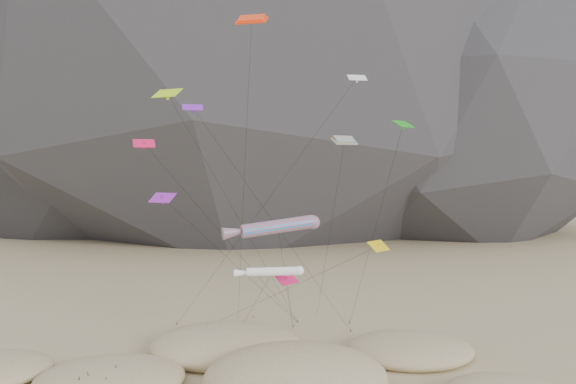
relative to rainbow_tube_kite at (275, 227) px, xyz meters
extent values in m
ellipsoid|color=black|center=(6.20, 102.22, 47.96)|extent=(191.54, 147.29, 156.00)
ellipsoid|color=#2B2B30|center=(-38.80, 110.22, 31.96)|extent=(136.20, 127.83, 116.00)
ellipsoid|color=black|center=(54.20, 97.22, 25.96)|extent=(130.55, 126.41, 100.00)
ellipsoid|color=#CCB789|center=(-13.53, -4.96, -11.49)|extent=(11.94, 10.15, 2.44)
ellipsoid|color=#CCB789|center=(1.13, -7.23, -11.03)|extent=(14.52, 12.34, 4.48)
ellipsoid|color=#CCB789|center=(-4.47, 2.14, -11.32)|extent=(14.21, 12.08, 3.21)
ellipsoid|color=#CCB789|center=(12.51, -0.24, -11.50)|extent=(11.80, 10.03, 2.43)
ellipsoid|color=black|center=(-13.64, -6.31, -11.24)|extent=(2.99, 2.56, 0.90)
ellipsoid|color=black|center=(-12.11, -5.69, -11.34)|extent=(2.26, 1.93, 0.68)
ellipsoid|color=black|center=(2.98, -7.65, -11.04)|extent=(2.38, 2.03, 0.71)
ellipsoid|color=black|center=(-5.11, 4.17, -11.04)|extent=(3.19, 2.73, 0.96)
ellipsoid|color=black|center=(-2.29, 0.14, -11.14)|extent=(2.69, 2.30, 0.81)
ellipsoid|color=black|center=(12.94, 1.71, -11.34)|extent=(2.21, 1.89, 0.66)
ellipsoid|color=black|center=(10.10, 0.58, -11.44)|extent=(2.32, 1.99, 0.70)
ellipsoid|color=black|center=(-22.87, -1.59, -11.54)|extent=(2.59, 2.22, 0.78)
cylinder|color=#3F2D1E|center=(-7.19, 9.58, -11.89)|extent=(0.08, 0.08, 0.30)
cylinder|color=#3F2D1E|center=(-1.49, 13.66, -11.89)|extent=(0.08, 0.08, 0.30)
cylinder|color=#3F2D1E|center=(3.40, 11.21, -11.89)|extent=(0.08, 0.08, 0.30)
cylinder|color=#3F2D1E|center=(2.71, 9.61, -11.89)|extent=(0.08, 0.08, 0.30)
cylinder|color=#3F2D1E|center=(8.58, 7.37, -11.89)|extent=(0.08, 0.08, 0.30)
cylinder|color=#3F2D1E|center=(-7.00, 10.24, -11.89)|extent=(0.08, 0.08, 0.30)
cylinder|color=#3F2D1E|center=(9.09, 10.43, -11.89)|extent=(0.08, 0.08, 0.30)
cylinder|color=#3F2D1E|center=(-9.98, 11.66, -11.89)|extent=(0.08, 0.08, 0.30)
cylinder|color=#FD4A1A|center=(0.31, 0.07, 0.04)|extent=(6.93, 2.68, 1.93)
sphere|color=#FD4A1A|center=(3.59, 0.80, 0.31)|extent=(1.30, 1.30, 1.30)
cone|color=#FD4A1A|center=(-3.31, -0.74, -0.30)|extent=(2.97, 1.69, 1.39)
cylinder|color=black|center=(1.47, 4.77, -6.00)|extent=(2.35, 9.43, 12.10)
cylinder|color=white|center=(-0.54, -5.90, -2.89)|extent=(4.29, 2.03, 0.98)
sphere|color=white|center=(1.48, -6.59, -2.72)|extent=(0.72, 0.72, 0.72)
cone|color=white|center=(-2.76, -5.15, -3.10)|extent=(1.85, 1.14, 0.73)
cylinder|color=black|center=(-1.99, 0.73, -7.47)|extent=(2.92, 13.30, 9.17)
cube|color=#FC350D|center=(-2.06, -1.88, 17.77)|extent=(2.87, 1.90, 0.79)
cube|color=#FC350D|center=(-2.06, -1.88, 17.98)|extent=(2.41, 1.54, 0.77)
cylinder|color=black|center=(-2.65, 5.65, 2.86)|extent=(1.21, 15.09, 29.83)
cube|color=#FF5A1A|center=(5.95, -1.95, 7.61)|extent=(2.46, 1.81, 0.63)
cube|color=#FF5A1A|center=(5.95, -1.95, 7.81)|extent=(2.07, 1.48, 0.63)
cylinder|color=black|center=(5.88, 5.70, -2.22)|extent=(0.16, 15.33, 19.67)
cube|color=#1A9C18|center=(11.93, 0.53, 9.32)|extent=(2.37, 2.20, 0.70)
cube|color=#1A9C18|center=(11.93, 0.53, 9.17)|extent=(0.30, 0.29, 0.73)
cylinder|color=black|center=(10.51, 5.48, -1.34)|extent=(2.87, 9.93, 21.32)
cube|color=purple|center=(-6.99, -2.83, 10.33)|extent=(1.78, 1.10, 0.58)
cube|color=purple|center=(-6.99, -2.83, 10.18)|extent=(0.22, 0.17, 0.59)
cylinder|color=black|center=(0.80, 2.27, -0.83)|extent=(15.60, 10.23, 22.34)
cube|color=gold|center=(8.92, -2.39, -1.50)|extent=(2.25, 2.13, 0.84)
cube|color=gold|center=(8.92, -2.39, -1.65)|extent=(0.36, 0.36, 0.70)
cylinder|color=black|center=(0.86, 3.59, -6.75)|extent=(16.13, 12.00, 10.52)
cube|color=purple|center=(-9.81, -0.54, 2.72)|extent=(2.50, 2.12, 0.82)
cube|color=purple|center=(-9.81, -0.54, 2.57)|extent=(0.35, 0.34, 0.76)
cylinder|color=black|center=(-3.21, 5.34, -4.64)|extent=(13.24, 11.78, 14.73)
cube|color=silver|center=(7.74, 1.27, 13.60)|extent=(1.79, 1.05, 0.64)
cube|color=silver|center=(7.74, 1.27, 13.45)|extent=(0.22, 0.20, 0.60)
cylinder|color=black|center=(-1.12, 6.47, 0.80)|extent=(17.75, 10.43, 25.61)
cube|color=#C91250|center=(0.62, -5.02, -3.69)|extent=(2.11, 2.01, 0.72)
cube|color=#C91250|center=(0.62, -5.02, -3.84)|extent=(0.31, 0.31, 0.66)
cylinder|color=black|center=(1.66, 2.29, -7.84)|extent=(2.12, 14.64, 8.32)
cube|color=#D5144B|center=(-11.11, -1.91, 7.37)|extent=(1.96, 1.31, 0.74)
cube|color=#D5144B|center=(-11.11, -1.91, 7.22)|extent=(0.27, 0.29, 0.61)
cylinder|color=black|center=(-3.85, 4.65, -2.31)|extent=(14.54, 13.16, 19.39)
cube|color=#BBEE19|center=(-9.43, 0.48, 11.88)|extent=(2.82, 2.39, 0.88)
cube|color=#BBEE19|center=(-9.43, 0.48, 11.73)|extent=(0.38, 0.35, 0.86)
cylinder|color=black|center=(-3.01, 5.85, -0.06)|extent=(12.86, 10.76, 23.89)
camera|label=1|loc=(-3.61, -49.99, 5.68)|focal=35.00mm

